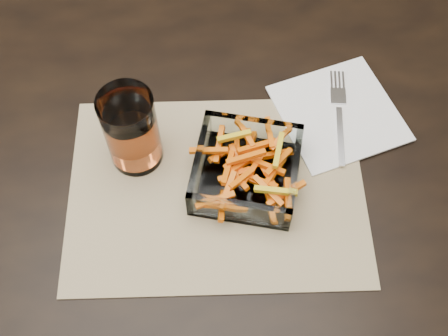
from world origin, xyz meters
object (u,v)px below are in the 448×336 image
Objects in this scene: tumbler at (132,132)px; fork at (339,113)px; glass_bowl at (246,171)px; dining_table at (134,201)px.

tumbler is 0.34m from fork.
glass_bowl is at bearing -20.80° from tumbler.
tumbler is at bearing -163.77° from fork.
glass_bowl reaches higher than dining_table.
fork is (0.35, 0.07, 0.10)m from dining_table.
fork is at bearing 6.68° from tumbler.
dining_table is at bearing 171.77° from glass_bowl.
dining_table is 0.37m from fork.
tumbler is (0.02, 0.04, 0.16)m from dining_table.
fork is (0.33, 0.04, -0.06)m from tumbler.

